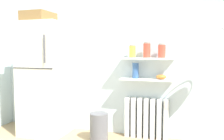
# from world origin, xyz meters

# --- Properties ---
(back_wall) EXTENTS (7.04, 0.10, 2.60)m
(back_wall) POSITION_xyz_m (0.00, 2.05, 1.30)
(back_wall) COLOR silver
(back_wall) RESTS_ON ground_plane
(refrigerator) EXTENTS (0.68, 0.68, 1.93)m
(refrigerator) POSITION_xyz_m (-1.26, 1.67, 0.92)
(refrigerator) COLOR silver
(refrigerator) RESTS_ON ground_plane
(radiator) EXTENTS (0.65, 0.12, 0.61)m
(radiator) POSITION_xyz_m (0.33, 1.92, 0.30)
(radiator) COLOR white
(radiator) RESTS_ON ground_plane
(wall_shelf_lower) EXTENTS (0.79, 0.22, 0.02)m
(wall_shelf_lower) POSITION_xyz_m (0.33, 1.89, 0.90)
(wall_shelf_lower) COLOR white
(wall_shelf_upper) EXTENTS (0.79, 0.22, 0.02)m
(wall_shelf_upper) POSITION_xyz_m (0.33, 1.89, 1.21)
(wall_shelf_upper) COLOR white
(storage_jar_0) EXTENTS (0.10, 0.10, 0.19)m
(storage_jar_0) POSITION_xyz_m (0.11, 1.89, 1.32)
(storage_jar_0) COLOR yellow
(storage_jar_0) RESTS_ON wall_shelf_upper
(storage_jar_1) EXTENTS (0.10, 0.10, 0.23)m
(storage_jar_1) POSITION_xyz_m (0.33, 1.89, 1.33)
(storage_jar_1) COLOR #C64C38
(storage_jar_1) RESTS_ON wall_shelf_upper
(storage_jar_2) EXTENTS (0.11, 0.11, 0.20)m
(storage_jar_2) POSITION_xyz_m (0.54, 1.89, 1.32)
(storage_jar_2) COLOR #C64C38
(storage_jar_2) RESTS_ON wall_shelf_upper
(vase) EXTENTS (0.10, 0.10, 0.23)m
(vase) POSITION_xyz_m (0.16, 1.89, 1.02)
(vase) COLOR #38609E
(vase) RESTS_ON wall_shelf_lower
(shelf_bowl) EXTENTS (0.15, 0.15, 0.07)m
(shelf_bowl) POSITION_xyz_m (0.54, 1.89, 0.94)
(shelf_bowl) COLOR orange
(shelf_bowl) RESTS_ON wall_shelf_lower
(trash_bin) EXTENTS (0.26, 0.26, 0.41)m
(trash_bin) POSITION_xyz_m (-0.32, 1.59, 0.21)
(trash_bin) COLOR slate
(trash_bin) RESTS_ON ground_plane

